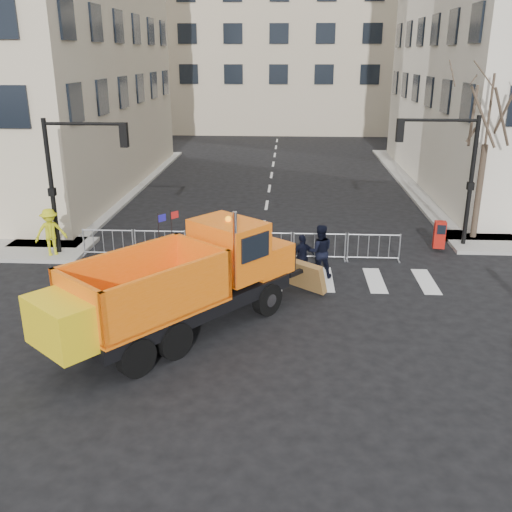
# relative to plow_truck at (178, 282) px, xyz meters

# --- Properties ---
(ground) EXTENTS (120.00, 120.00, 0.00)m
(ground) POSITION_rel_plow_truck_xyz_m (1.90, -1.06, -1.59)
(ground) COLOR black
(ground) RESTS_ON ground
(sidewalk_back) EXTENTS (64.00, 5.00, 0.15)m
(sidewalk_back) POSITION_rel_plow_truck_xyz_m (1.90, 7.44, -1.51)
(sidewalk_back) COLOR gray
(sidewalk_back) RESTS_ON ground
(building_far) EXTENTS (30.00, 18.00, 24.00)m
(building_far) POSITION_rel_plow_truck_xyz_m (1.90, 50.94, 10.41)
(building_far) COLOR #BEAF91
(building_far) RESTS_ON ground
(traffic_light_left) EXTENTS (0.18, 0.18, 5.40)m
(traffic_light_left) POSITION_rel_plow_truck_xyz_m (-6.10, 6.44, 1.11)
(traffic_light_left) COLOR black
(traffic_light_left) RESTS_ON ground
(traffic_light_right) EXTENTS (0.18, 0.18, 5.40)m
(traffic_light_right) POSITION_rel_plow_truck_xyz_m (10.40, 8.44, 1.11)
(traffic_light_right) COLOR black
(traffic_light_right) RESTS_ON ground
(crowd_barriers) EXTENTS (12.60, 0.60, 1.10)m
(crowd_barriers) POSITION_rel_plow_truck_xyz_m (1.15, 6.54, -1.04)
(crowd_barriers) COLOR #9EA0A5
(crowd_barriers) RESTS_ON ground
(street_tree) EXTENTS (3.00, 3.00, 7.50)m
(street_tree) POSITION_rel_plow_truck_xyz_m (11.10, 9.44, 2.16)
(street_tree) COLOR #382B21
(street_tree) RESTS_ON ground
(plow_truck) EXTENTS (7.76, 8.63, 3.57)m
(plow_truck) POSITION_rel_plow_truck_xyz_m (0.00, 0.00, 0.00)
(plow_truck) COLOR black
(plow_truck) RESTS_ON ground
(cop_a) EXTENTS (0.74, 0.49, 2.03)m
(cop_a) POSITION_rel_plow_truck_xyz_m (1.84, 3.77, -0.57)
(cop_a) COLOR black
(cop_a) RESTS_ON ground
(cop_b) EXTENTS (1.03, 0.84, 1.97)m
(cop_b) POSITION_rel_plow_truck_xyz_m (4.20, 4.66, -0.60)
(cop_b) COLOR black
(cop_b) RESTS_ON ground
(cop_c) EXTENTS (1.04, 0.78, 1.64)m
(cop_c) POSITION_rel_plow_truck_xyz_m (3.59, 4.49, -0.77)
(cop_c) COLOR black
(cop_c) RESTS_ON ground
(worker) EXTENTS (1.39, 1.24, 1.87)m
(worker) POSITION_rel_plow_truck_xyz_m (-6.21, 6.08, -0.50)
(worker) COLOR gold
(worker) RESTS_ON sidewalk_back
(newspaper_box) EXTENTS (0.49, 0.45, 1.10)m
(newspaper_box) POSITION_rel_plow_truck_xyz_m (9.23, 7.85, -0.89)
(newspaper_box) COLOR #AC150D
(newspaper_box) RESTS_ON sidewalk_back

